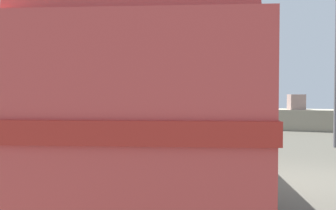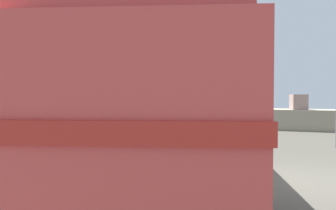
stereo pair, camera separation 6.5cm
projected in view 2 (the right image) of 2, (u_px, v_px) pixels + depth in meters
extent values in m
cube|color=#45433A|center=(294.00, 181.00, 7.95)|extent=(32.00, 26.00, 0.02)
cube|color=gray|center=(299.00, 120.00, 18.99)|extent=(31.36, 1.80, 1.10)
cube|color=gray|center=(89.00, 100.00, 23.60)|extent=(0.99, 1.03, 0.80)
sphere|color=gray|center=(166.00, 101.00, 22.13)|extent=(0.79, 0.79, 0.79)
sphere|color=gray|center=(211.00, 99.00, 20.28)|extent=(1.00, 1.00, 1.00)
cube|color=gray|center=(299.00, 102.00, 18.63)|extent=(0.95, 0.83, 0.79)
cylinder|color=black|center=(132.00, 147.00, 9.75)|extent=(0.53, 1.00, 0.96)
cylinder|color=black|center=(214.00, 148.00, 9.58)|extent=(0.53, 1.00, 0.96)
cylinder|color=black|center=(60.00, 207.00, 4.56)|extent=(0.53, 1.00, 0.96)
cube|color=#CD433F|center=(165.00, 112.00, 7.04)|extent=(4.62, 8.74, 2.10)
cylinder|color=#CD433F|center=(165.00, 58.00, 7.00)|extent=(4.33, 8.36, 2.20)
cube|color=#B62921|center=(165.00, 109.00, 7.04)|extent=(4.69, 8.83, 0.20)
cube|color=black|center=(165.00, 83.00, 7.02)|extent=(4.56, 8.42, 0.64)
cube|color=silver|center=(176.00, 133.00, 11.32)|extent=(2.24, 0.78, 0.28)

